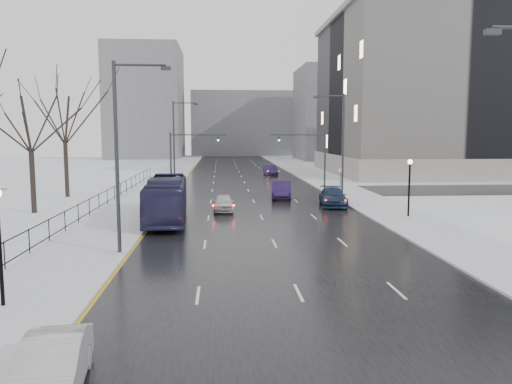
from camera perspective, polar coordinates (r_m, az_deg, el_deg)
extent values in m
cube|color=black|center=(66.50, -1.42, 1.26)|extent=(16.00, 150.00, 0.04)
cube|color=black|center=(54.58, -0.83, 0.06)|extent=(130.00, 10.00, 0.04)
cube|color=silver|center=(66.83, -10.45, 1.23)|extent=(5.00, 150.00, 0.16)
cube|color=silver|center=(67.79, 7.48, 1.36)|extent=(5.00, 150.00, 0.16)
cube|color=white|center=(68.54, -18.37, 1.12)|extent=(14.00, 150.00, 0.12)
cube|color=black|center=(37.79, -19.29, -1.19)|extent=(0.04, 70.00, 0.05)
cube|color=black|center=(37.93, -19.23, -2.68)|extent=(0.04, 70.00, 0.05)
cylinder|color=black|center=(37.87, -19.25, -2.09)|extent=(0.06, 0.06, 1.30)
cube|color=#2D2D33|center=(18.69, 25.41, 16.20)|extent=(0.50, 0.25, 0.18)
cylinder|color=#2D2D33|center=(47.54, 9.92, 4.99)|extent=(0.20, 0.20, 10.00)
cylinder|color=#2D2D33|center=(47.35, 8.48, 10.82)|extent=(2.60, 0.12, 0.12)
cube|color=#2D2D33|center=(47.08, 6.91, 10.69)|extent=(0.50, 0.25, 0.18)
cylinder|color=#2D2D33|center=(26.69, -15.63, 3.54)|extent=(0.20, 0.20, 10.00)
cylinder|color=#2D2D33|center=(26.65, -13.14, 13.95)|extent=(2.60, 0.12, 0.12)
cube|color=#2D2D33|center=(26.46, -10.27, 13.74)|extent=(0.50, 0.25, 0.18)
cylinder|color=#2D2D33|center=(58.38, -9.36, 5.31)|extent=(0.20, 0.20, 10.00)
cylinder|color=#2D2D33|center=(58.36, -8.16, 10.04)|extent=(2.60, 0.12, 0.12)
cube|color=#2D2D33|center=(58.27, -6.87, 9.92)|extent=(0.50, 0.25, 0.18)
cylinder|color=black|center=(20.22, -27.22, -6.05)|extent=(0.14, 0.14, 4.00)
cylinder|color=black|center=(38.99, 17.09, 0.24)|extent=(0.14, 0.14, 4.00)
sphere|color=#FFE5B2|center=(38.82, 17.20, 3.32)|extent=(0.36, 0.36, 0.36)
cylinder|color=#2D2D33|center=(55.41, 7.88, 3.45)|extent=(0.20, 0.20, 6.50)
cylinder|color=#2D2D33|center=(54.78, 4.84, 6.54)|extent=(6.00, 0.12, 0.12)
imported|color=#2D2D33|center=(54.50, 2.64, 5.92)|extent=(0.15, 0.18, 0.90)
sphere|color=#19FF33|center=(54.35, 2.66, 5.92)|extent=(0.16, 0.16, 0.16)
cylinder|color=#2D2D33|center=(54.47, -9.71, 3.36)|extent=(0.20, 0.20, 6.50)
cylinder|color=#2D2D33|center=(54.17, -6.59, 6.52)|extent=(6.00, 0.12, 0.12)
imported|color=#2D2D33|center=(54.13, -4.35, 5.91)|extent=(0.15, 0.18, 0.90)
sphere|color=#19FF33|center=(53.98, -4.35, 5.90)|extent=(0.16, 0.16, 0.16)
cylinder|color=#2D2D33|center=(51.84, 9.63, 1.15)|extent=(0.06, 0.06, 2.50)
cylinder|color=white|center=(51.74, 9.65, 2.42)|extent=(0.60, 0.03, 0.60)
torus|color=#B20C0C|center=(51.74, 9.65, 2.42)|extent=(0.58, 0.06, 0.58)
cube|color=gray|center=(87.08, 22.20, 9.96)|extent=(40.00, 30.00, 24.00)
cube|color=gray|center=(88.75, 22.57, 17.97)|extent=(41.00, 31.00, 0.80)
cube|color=gray|center=(87.04, 21.89, 3.05)|extent=(40.60, 30.60, 3.00)
cube|color=slate|center=(125.13, 10.42, 8.76)|extent=(24.00, 20.00, 22.00)
cube|color=slate|center=(132.70, -12.47, 9.89)|extent=(18.00, 22.00, 28.00)
cube|color=slate|center=(146.31, -1.33, 7.78)|extent=(30.00, 18.00, 18.00)
imported|color=#B6B6BC|center=(13.74, -22.33, -18.08)|extent=(1.94, 4.31, 1.37)
imported|color=#252548|center=(36.77, -10.19, -0.78)|extent=(3.27, 11.53, 3.18)
imported|color=silver|center=(40.73, -3.70, -1.23)|extent=(1.72, 4.09, 1.38)
imported|color=#231642|center=(48.72, 2.94, 0.28)|extent=(2.46, 5.39, 1.71)
imported|color=#172645|center=(44.13, 8.79, -0.57)|extent=(2.79, 5.59, 1.56)
imported|color=#271B53|center=(75.78, 1.66, 2.52)|extent=(2.00, 4.66, 1.49)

